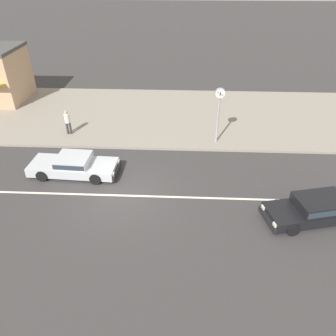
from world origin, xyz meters
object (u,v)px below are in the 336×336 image
(sedan_silver_3, at_px, (74,165))
(street_clock, at_px, (219,103))
(pedestrian_near_clock, at_px, (67,120))
(hatchback_black_1, at_px, (314,208))

(sedan_silver_3, distance_m, street_clock, 8.91)
(sedan_silver_3, relative_size, pedestrian_near_clock, 2.97)
(hatchback_black_1, distance_m, pedestrian_near_clock, 15.10)
(hatchback_black_1, distance_m, street_clock, 7.99)
(sedan_silver_3, relative_size, street_clock, 1.39)
(hatchback_black_1, relative_size, street_clock, 1.24)
(street_clock, bearing_deg, pedestrian_near_clock, 176.16)
(sedan_silver_3, xyz_separation_m, pedestrian_near_clock, (-1.59, 4.31, 0.55))
(hatchback_black_1, bearing_deg, sedan_silver_3, 165.15)
(sedan_silver_3, bearing_deg, pedestrian_near_clock, 110.25)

